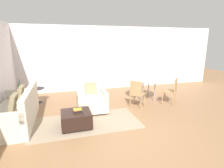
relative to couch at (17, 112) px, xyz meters
name	(u,v)px	position (x,y,z in m)	size (l,w,h in m)	color
ground_plane	(126,131)	(2.55, -1.19, -0.30)	(20.00, 20.00, 0.00)	#936B47
wall_back	(93,59)	(2.55, 2.80, 1.07)	(12.00, 0.06, 2.75)	white
area_rug	(87,122)	(1.72, -0.48, -0.30)	(2.76, 1.41, 0.01)	gray
couch	(17,112)	(0.00, 0.00, 0.00)	(0.93, 2.09, 0.91)	beige
armchair	(91,99)	(2.00, 0.32, 0.07)	(0.88, 0.91, 0.99)	beige
ottoman	(76,119)	(1.45, -0.63, -0.09)	(0.73, 0.67, 0.39)	black
book_stack	(77,110)	(1.49, -0.59, 0.12)	(0.22, 0.19, 0.07)	black
tv_remote_primary	(83,113)	(1.60, -0.78, 0.09)	(0.05, 0.15, 0.01)	black
potted_plant	(20,98)	(-0.23, 1.59, -0.10)	(0.34, 0.34, 0.98)	brown
side_table	(37,92)	(0.32, 1.59, 0.07)	(0.49, 0.49, 0.52)	black
dining_table	(146,81)	(4.09, 0.80, 0.40)	(1.21, 1.21, 0.78)	#8C9E99
dining_chair_near_left	(137,92)	(3.44, 0.15, 0.21)	(0.59, 0.59, 0.90)	tan
dining_chair_near_right	(172,89)	(4.74, 0.15, 0.21)	(0.59, 0.59, 0.90)	tan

